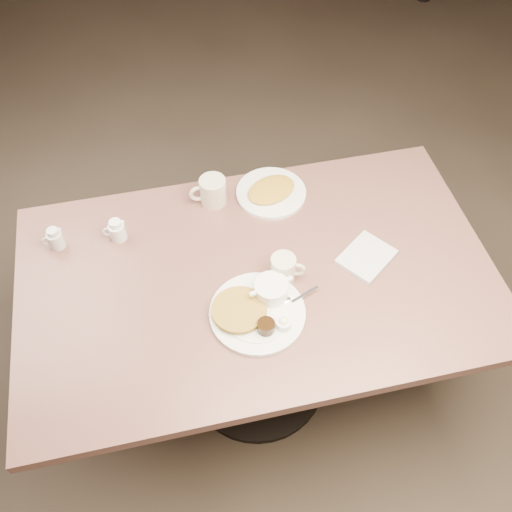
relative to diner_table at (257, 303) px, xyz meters
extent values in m
cube|color=#4C3F33|center=(0.00, 0.00, -0.59)|extent=(7.00, 8.00, 0.02)
cube|color=#84564C|center=(0.00, 0.00, 0.15)|extent=(1.50, 0.90, 0.04)
cylinder|color=black|center=(0.00, 0.00, -0.21)|extent=(0.14, 0.14, 0.69)
cylinder|color=black|center=(0.00, 0.00, -0.57)|extent=(0.56, 0.56, 0.03)
cylinder|color=white|center=(-0.03, -0.14, 0.18)|extent=(0.35, 0.35, 0.01)
cylinder|color=white|center=(-0.03, -0.14, 0.19)|extent=(0.26, 0.26, 0.00)
cylinder|color=#AD8428|center=(-0.08, -0.13, 0.19)|extent=(0.20, 0.20, 0.01)
cylinder|color=#AD8428|center=(-0.09, -0.14, 0.20)|extent=(0.19, 0.19, 0.01)
cylinder|color=white|center=(0.02, -0.09, 0.21)|extent=(0.12, 0.12, 0.05)
cube|color=white|center=(-0.04, -0.11, 0.23)|extent=(0.03, 0.02, 0.01)
cube|color=white|center=(0.08, -0.08, 0.23)|extent=(0.03, 0.02, 0.01)
ellipsoid|color=white|center=(0.01, -0.09, 0.22)|extent=(0.05, 0.05, 0.03)
ellipsoid|color=white|center=(0.04, -0.10, 0.22)|extent=(0.05, 0.05, 0.02)
cylinder|color=black|center=(-0.02, -0.21, 0.20)|extent=(0.06, 0.06, 0.04)
cylinder|color=white|center=(0.03, -0.21, 0.20)|extent=(0.06, 0.06, 0.03)
ellipsoid|color=#FFFCC1|center=(0.03, -0.21, 0.21)|extent=(0.03, 0.03, 0.02)
cube|color=white|center=(0.12, -0.12, 0.19)|extent=(0.11, 0.05, 0.00)
ellipsoid|color=white|center=(0.06, -0.12, 0.19)|extent=(0.04, 0.03, 0.01)
cylinder|color=beige|center=(0.08, -0.03, 0.21)|extent=(0.10, 0.10, 0.09)
cylinder|color=black|center=(0.08, -0.03, 0.25)|extent=(0.08, 0.08, 0.01)
torus|color=beige|center=(0.12, -0.04, 0.21)|extent=(0.06, 0.03, 0.06)
cube|color=silver|center=(0.36, -0.02, 0.18)|extent=(0.21, 0.21, 0.02)
cylinder|color=beige|center=(-0.08, 0.34, 0.22)|extent=(0.09, 0.09, 0.10)
torus|color=beige|center=(-0.13, 0.34, 0.22)|extent=(0.07, 0.02, 0.07)
cylinder|color=silver|center=(-0.61, 0.26, 0.20)|extent=(0.06, 0.06, 0.06)
cylinder|color=silver|center=(-0.61, 0.26, 0.24)|extent=(0.04, 0.04, 0.02)
cone|color=silver|center=(-0.59, 0.26, 0.24)|extent=(0.02, 0.02, 0.02)
torus|color=silver|center=(-0.64, 0.25, 0.20)|extent=(0.04, 0.01, 0.04)
cylinder|color=white|center=(-0.42, 0.25, 0.20)|extent=(0.07, 0.07, 0.06)
cylinder|color=white|center=(-0.42, 0.25, 0.24)|extent=(0.05, 0.05, 0.02)
cone|color=white|center=(-0.39, 0.25, 0.24)|extent=(0.02, 0.02, 0.02)
torus|color=white|center=(-0.44, 0.25, 0.20)|extent=(0.04, 0.01, 0.04)
cylinder|color=white|center=(0.12, 0.33, 0.18)|extent=(0.32, 0.32, 0.01)
ellipsoid|color=gold|center=(0.12, 0.33, 0.19)|extent=(0.22, 0.19, 0.02)
camera|label=1|loc=(-0.23, -1.02, 1.62)|focal=39.64mm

